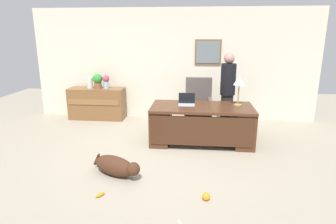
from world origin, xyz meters
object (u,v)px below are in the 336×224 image
armchair (198,106)px  vase_empty (90,83)px  credenza (97,103)px  dog_toy_plush (100,195)px  dog_lying (116,166)px  person_standing (227,92)px  dog_toy_ball (206,196)px  desk (202,123)px  vase_with_flowers (106,81)px  laptop (187,102)px  desk_lamp (239,82)px  dog_toy_bone (180,224)px  potted_plant (98,80)px

armchair → vase_empty: size_ratio=4.24×
credenza → dog_toy_plush: 3.79m
credenza → dog_lying: credenza is taller
person_standing → dog_toy_ball: 3.03m
desk → vase_with_flowers: bearing=148.2°
person_standing → dog_toy_plush: 3.60m
laptop → vase_with_flowers: size_ratio=0.96×
desk_lamp → vase_with_flowers: desk_lamp is taller
dog_lying → desk_lamp: bearing=39.7°
dog_lying → dog_toy_bone: bearing=-47.1°
desk → dog_toy_ball: (0.05, -2.06, -0.36)m
credenza → dog_toy_bone: 4.71m
armchair → desk_lamp: size_ratio=1.91×
credenza → dog_toy_bone: size_ratio=7.98×
dog_toy_plush → desk_lamp: bearing=47.8°
dog_toy_bone → dog_toy_plush: size_ratio=1.20×
desk → credenza: 2.98m
dog_lying → dog_toy_bone: dog_lying is taller
desk_lamp → dog_toy_plush: desk_lamp is taller
person_standing → dog_toy_plush: size_ratio=11.96×
person_standing → desk_lamp: (0.14, -0.66, 0.31)m
desk_lamp → vase_empty: bearing=159.3°
dog_lying → vase_with_flowers: size_ratio=2.51×
dog_lying → vase_empty: 3.38m
person_standing → laptop: person_standing is taller
dog_toy_ball → dog_toy_bone: size_ratio=0.61×
vase_with_flowers → person_standing: bearing=-12.6°
dog_lying → vase_empty: (-1.45, 2.96, 0.76)m
armchair → potted_plant: potted_plant is taller
laptop → dog_toy_plush: size_ratio=2.24×
vase_empty → potted_plant: bearing=0.0°
dog_toy_plush → laptop: bearing=64.7°
desk → credenza: credenza is taller
desk → potted_plant: (-2.55, 1.45, 0.57)m
potted_plant → dog_toy_ball: bearing=-53.5°
dog_lying → dog_toy_plush: bearing=-95.7°
desk → credenza: size_ratio=1.43×
dog_toy_ball → dog_toy_bone: (-0.31, -0.57, -0.03)m
credenza → vase_with_flowers: vase_with_flowers is taller
laptop → desk_lamp: bearing=1.5°
dog_lying → dog_toy_ball: dog_lying is taller
credenza → person_standing: person_standing is taller
desk_lamp → credenza: bearing=158.4°
vase_with_flowers → vase_empty: size_ratio=1.26×
dog_toy_ball → dog_lying: bearing=157.7°
dog_lying → dog_toy_plush: size_ratio=5.84×
dog_lying → dog_toy_bone: (1.04, -1.12, -0.13)m
dog_toy_plush → dog_lying: bearing=84.3°
dog_lying → person_standing: bearing=51.3°
credenza → dog_toy_ball: credenza is taller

